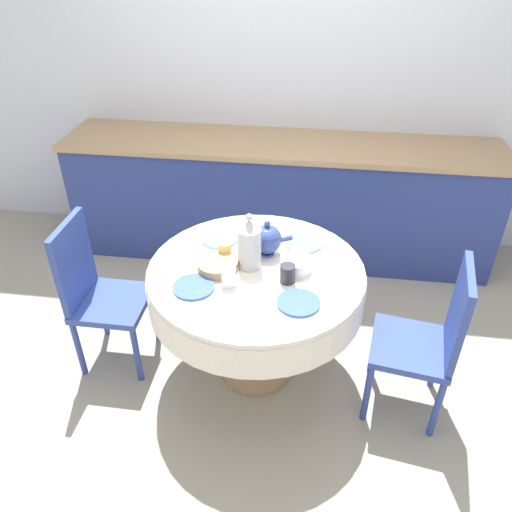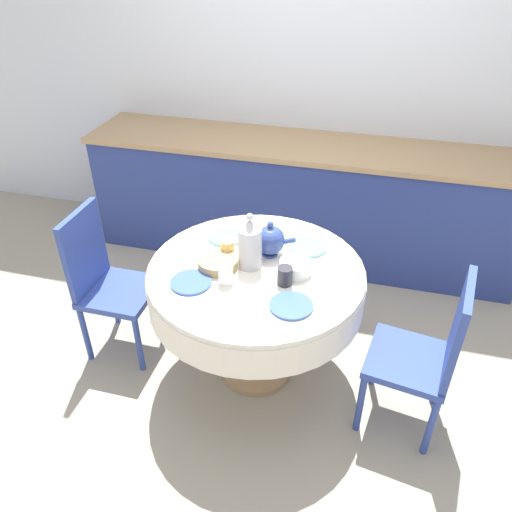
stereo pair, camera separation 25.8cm
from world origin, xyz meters
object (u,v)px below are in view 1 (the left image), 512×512
(chair_left, at_px, (430,337))
(chair_right, at_px, (97,289))
(coffee_carafe, at_px, (249,244))
(teapot, at_px, (267,239))

(chair_left, height_order, chair_right, same)
(coffee_carafe, xyz_separation_m, teapot, (0.08, 0.13, -0.05))
(chair_right, bearing_deg, teapot, 98.85)
(teapot, bearing_deg, chair_right, -171.23)
(chair_right, height_order, coffee_carafe, coffee_carafe)
(chair_right, height_order, teapot, teapot)
(chair_right, distance_m, coffee_carafe, 0.97)
(chair_left, height_order, teapot, teapot)
(chair_left, relative_size, coffee_carafe, 2.99)
(chair_left, xyz_separation_m, chair_right, (-1.84, 0.15, 0.00))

